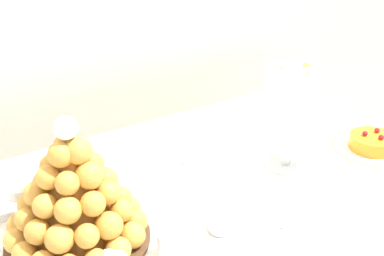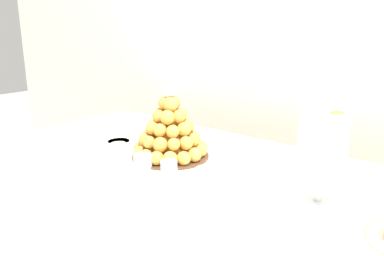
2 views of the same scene
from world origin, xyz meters
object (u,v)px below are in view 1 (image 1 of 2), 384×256
object	(u,v)px
dessert_cup_mid_right	(171,246)
macaron_goblet	(290,107)
croquembouche	(74,198)
wine_glass	(19,186)
serving_tray	(83,251)
fruit_tart_plate	(373,145)
dessert_cup_right	(223,217)

from	to	relation	value
dessert_cup_mid_right	macaron_goblet	size ratio (longest dim) A/B	0.20
dessert_cup_mid_right	croquembouche	bearing A→B (deg)	130.84
dessert_cup_mid_right	wine_glass	world-z (taller)	wine_glass
serving_tray	dessert_cup_mid_right	world-z (taller)	dessert_cup_mid_right
croquembouche	macaron_goblet	distance (m)	0.53
croquembouche	fruit_tart_plate	world-z (taller)	croquembouche
dessert_cup_right	serving_tray	bearing A→B (deg)	160.11
serving_tray	croquembouche	bearing A→B (deg)	80.16
serving_tray	macaron_goblet	xyz separation A→B (m)	(0.54, 0.03, 0.15)
croquembouche	dessert_cup_right	distance (m)	0.29
fruit_tart_plate	wine_glass	world-z (taller)	wine_glass
macaron_goblet	serving_tray	bearing A→B (deg)	-176.78
wine_glass	fruit_tart_plate	bearing A→B (deg)	-10.79
dessert_cup_right	macaron_goblet	size ratio (longest dim) A/B	0.22
serving_tray	dessert_cup_right	world-z (taller)	dessert_cup_right
serving_tray	macaron_goblet	bearing A→B (deg)	3.22
croquembouche	serving_tray	bearing A→B (deg)	-99.84
serving_tray	dessert_cup_mid_right	bearing A→B (deg)	-40.77
croquembouche	macaron_goblet	world-z (taller)	macaron_goblet
dessert_cup_right	fruit_tart_plate	size ratio (longest dim) A/B	0.28
croquembouche	fruit_tart_plate	xyz separation A→B (m)	(0.77, -0.07, -0.09)
serving_tray	fruit_tart_plate	bearing A→B (deg)	-2.61
wine_glass	macaron_goblet	bearing A→B (deg)	-8.99
serving_tray	macaron_goblet	size ratio (longest dim) A/B	2.54
serving_tray	croquembouche	xyz separation A→B (m)	(0.01, 0.03, 0.10)
croquembouche	macaron_goblet	size ratio (longest dim) A/B	1.02
serving_tray	fruit_tart_plate	world-z (taller)	fruit_tart_plate
croquembouche	fruit_tart_plate	distance (m)	0.78
dessert_cup_right	wine_glass	distance (m)	0.39
dessert_cup_right	fruit_tart_plate	xyz separation A→B (m)	(0.53, 0.06, -0.02)
dessert_cup_right	fruit_tart_plate	world-z (taller)	dessert_cup_right
croquembouche	fruit_tart_plate	size ratio (longest dim) A/B	1.30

